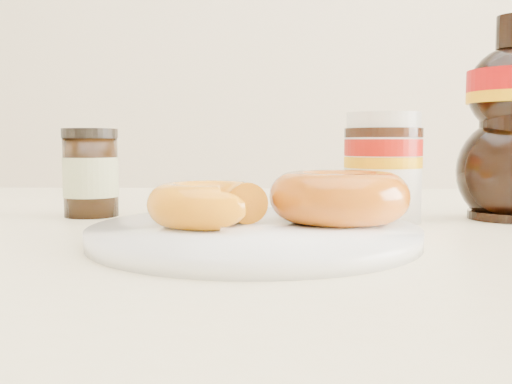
{
  "coord_description": "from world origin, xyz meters",
  "views": [
    {
      "loc": [
        -0.01,
        -0.41,
        0.83
      ],
      "look_at": [
        -0.02,
        0.08,
        0.79
      ],
      "focal_mm": 40.0,
      "sensor_mm": 36.0,
      "label": 1
    }
  ],
  "objects_px": {
    "dining_table": "(282,318)",
    "donut_bitten": "(208,204)",
    "dark_jar": "(91,174)",
    "donut_whole": "(339,196)",
    "plate": "(254,233)",
    "nutella_jar": "(383,163)",
    "syrup_bottle": "(511,119)"
  },
  "relations": [
    {
      "from": "plate",
      "to": "syrup_bottle",
      "type": "xyz_separation_m",
      "value": [
        0.25,
        0.14,
        0.09
      ]
    },
    {
      "from": "dark_jar",
      "to": "syrup_bottle",
      "type": "bearing_deg",
      "value": -1.28
    },
    {
      "from": "donut_whole",
      "to": "nutella_jar",
      "type": "bearing_deg",
      "value": 59.88
    },
    {
      "from": "donut_bitten",
      "to": "dark_jar",
      "type": "bearing_deg",
      "value": 123.19
    },
    {
      "from": "syrup_bottle",
      "to": "dining_table",
      "type": "bearing_deg",
      "value": -163.01
    },
    {
      "from": "plate",
      "to": "donut_whole",
      "type": "distance_m",
      "value": 0.08
    },
    {
      "from": "plate",
      "to": "nutella_jar",
      "type": "height_order",
      "value": "nutella_jar"
    },
    {
      "from": "donut_bitten",
      "to": "donut_whole",
      "type": "height_order",
      "value": "donut_whole"
    },
    {
      "from": "donut_bitten",
      "to": "donut_whole",
      "type": "relative_size",
      "value": 0.83
    },
    {
      "from": "donut_whole",
      "to": "nutella_jar",
      "type": "distance_m",
      "value": 0.11
    },
    {
      "from": "dark_jar",
      "to": "donut_whole",
      "type": "bearing_deg",
      "value": -26.08
    },
    {
      "from": "syrup_bottle",
      "to": "dark_jar",
      "type": "relative_size",
      "value": 2.19
    },
    {
      "from": "plate",
      "to": "donut_bitten",
      "type": "xyz_separation_m",
      "value": [
        -0.04,
        0.0,
        0.02
      ]
    },
    {
      "from": "plate",
      "to": "donut_whole",
      "type": "xyz_separation_m",
      "value": [
        0.07,
        0.03,
        0.03
      ]
    },
    {
      "from": "donut_bitten",
      "to": "donut_whole",
      "type": "xyz_separation_m",
      "value": [
        0.11,
        0.03,
        0.0
      ]
    },
    {
      "from": "dining_table",
      "to": "plate",
      "type": "height_order",
      "value": "plate"
    },
    {
      "from": "nutella_jar",
      "to": "syrup_bottle",
      "type": "bearing_deg",
      "value": 9.26
    },
    {
      "from": "donut_bitten",
      "to": "nutella_jar",
      "type": "height_order",
      "value": "nutella_jar"
    },
    {
      "from": "donut_whole",
      "to": "syrup_bottle",
      "type": "relative_size",
      "value": 0.57
    },
    {
      "from": "nutella_jar",
      "to": "syrup_bottle",
      "type": "xyz_separation_m",
      "value": [
        0.13,
        0.02,
        0.04
      ]
    },
    {
      "from": "donut_bitten",
      "to": "dark_jar",
      "type": "height_order",
      "value": "dark_jar"
    },
    {
      "from": "dining_table",
      "to": "syrup_bottle",
      "type": "distance_m",
      "value": 0.3
    },
    {
      "from": "dining_table",
      "to": "donut_bitten",
      "type": "distance_m",
      "value": 0.14
    },
    {
      "from": "dining_table",
      "to": "donut_bitten",
      "type": "xyz_separation_m",
      "value": [
        -0.06,
        -0.07,
        0.11
      ]
    },
    {
      "from": "dark_jar",
      "to": "plate",
      "type": "bearing_deg",
      "value": -40.26
    },
    {
      "from": "nutella_jar",
      "to": "dark_jar",
      "type": "height_order",
      "value": "nutella_jar"
    },
    {
      "from": "donut_whole",
      "to": "plate",
      "type": "bearing_deg",
      "value": -156.92
    },
    {
      "from": "donut_whole",
      "to": "nutella_jar",
      "type": "height_order",
      "value": "nutella_jar"
    },
    {
      "from": "dining_table",
      "to": "dark_jar",
      "type": "bearing_deg",
      "value": 158.47
    },
    {
      "from": "nutella_jar",
      "to": "syrup_bottle",
      "type": "distance_m",
      "value": 0.14
    },
    {
      "from": "donut_whole",
      "to": "syrup_bottle",
      "type": "distance_m",
      "value": 0.23
    },
    {
      "from": "syrup_bottle",
      "to": "donut_bitten",
      "type": "bearing_deg",
      "value": -154.54
    }
  ]
}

